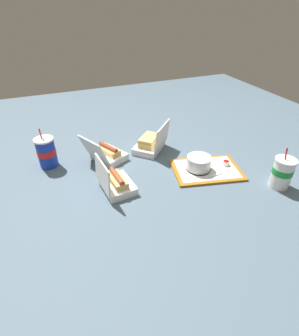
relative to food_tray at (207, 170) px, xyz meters
name	(u,v)px	position (x,y,z in m)	size (l,w,h in m)	color
ground_plane	(155,169)	(0.26, -0.12, -0.01)	(3.20, 3.20, 0.00)	#4C6070
food_tray	(207,170)	(0.00, 0.00, 0.00)	(0.42, 0.34, 0.01)	#A56619
cake_container	(199,163)	(0.05, -0.02, 0.04)	(0.14, 0.14, 0.08)	black
ketchup_cup	(226,163)	(-0.12, 0.01, 0.02)	(0.04, 0.04, 0.02)	white
napkin_stack	(206,161)	(-0.03, -0.07, 0.01)	(0.10, 0.10, 0.00)	white
plastic_fork	(215,175)	(0.00, 0.07, 0.01)	(0.11, 0.01, 0.01)	white
clamshell_hotdog_front	(116,183)	(0.51, -0.03, 0.04)	(0.17, 0.20, 0.18)	white
clamshell_sandwich_back	(150,144)	(0.20, -0.33, 0.04)	(0.27, 0.27, 0.19)	white
clamshell_hotdog_corner	(107,154)	(0.48, -0.32, 0.03)	(0.27, 0.26, 0.18)	white
soda_cup_center	(47,152)	(0.81, -0.38, 0.08)	(0.11, 0.11, 0.23)	#1938B7
soda_cup_right	(282,172)	(-0.26, 0.26, 0.08)	(0.10, 0.10, 0.22)	white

